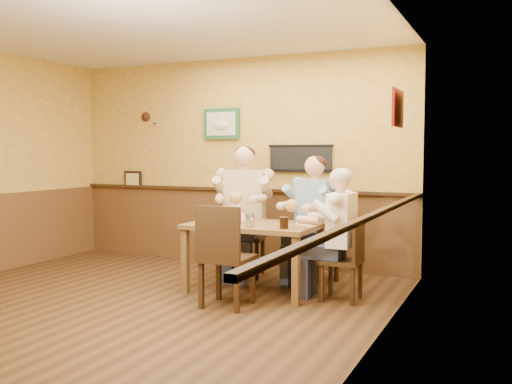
# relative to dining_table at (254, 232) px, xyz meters

# --- Properties ---
(room) EXTENTS (5.02, 5.03, 2.81)m
(room) POSITION_rel_dining_table_xyz_m (-0.77, -0.95, 1.03)
(room) COLOR #362110
(room) RESTS_ON ground
(dining_table) EXTENTS (1.40, 0.90, 0.75)m
(dining_table) POSITION_rel_dining_table_xyz_m (0.00, 0.00, 0.00)
(dining_table) COLOR brown
(dining_table) RESTS_ON ground
(chair_back_left) EXTENTS (0.56, 0.56, 1.01)m
(chair_back_left) POSITION_rel_dining_table_xyz_m (-0.42, 0.65, -0.15)
(chair_back_left) COLOR #382411
(chair_back_left) RESTS_ON ground
(chair_back_right) EXTENTS (0.54, 0.54, 0.94)m
(chair_back_right) POSITION_rel_dining_table_xyz_m (0.48, 0.70, -0.19)
(chair_back_right) COLOR #382411
(chair_back_right) RESTS_ON ground
(chair_right_end) EXTENTS (0.40, 0.40, 0.86)m
(chair_right_end) POSITION_rel_dining_table_xyz_m (0.99, 0.00, -0.23)
(chair_right_end) COLOR #382411
(chair_right_end) RESTS_ON ground
(chair_near_side) EXTENTS (0.48, 0.48, 1.02)m
(chair_near_side) POSITION_rel_dining_table_xyz_m (0.02, -0.68, -0.15)
(chair_near_side) COLOR #382411
(chair_near_side) RESTS_ON ground
(diner_tan_shirt) EXTENTS (0.80, 0.80, 1.44)m
(diner_tan_shirt) POSITION_rel_dining_table_xyz_m (-0.42, 0.65, 0.06)
(diner_tan_shirt) COLOR beige
(diner_tan_shirt) RESTS_ON ground
(diner_blue_polo) EXTENTS (0.78, 0.78, 1.34)m
(diner_blue_polo) POSITION_rel_dining_table_xyz_m (0.48, 0.70, 0.01)
(diner_blue_polo) COLOR #7B99B9
(diner_blue_polo) RESTS_ON ground
(diner_white_elder) EXTENTS (0.57, 0.57, 1.23)m
(diner_white_elder) POSITION_rel_dining_table_xyz_m (0.99, 0.00, -0.04)
(diner_white_elder) COLOR white
(diner_white_elder) RESTS_ON ground
(water_glass_left) EXTENTS (0.08, 0.08, 0.12)m
(water_glass_left) POSITION_rel_dining_table_xyz_m (-0.46, -0.24, 0.15)
(water_glass_left) COLOR white
(water_glass_left) RESTS_ON dining_table
(water_glass_mid) EXTENTS (0.11, 0.11, 0.13)m
(water_glass_mid) POSITION_rel_dining_table_xyz_m (0.08, -0.28, 0.16)
(water_glass_mid) COLOR silver
(water_glass_mid) RESTS_ON dining_table
(cola_tumbler) EXTENTS (0.11, 0.11, 0.12)m
(cola_tumbler) POSITION_rel_dining_table_xyz_m (0.46, -0.27, 0.15)
(cola_tumbler) COLOR black
(cola_tumbler) RESTS_ON dining_table
(hot_sauce_bottle) EXTENTS (0.06, 0.06, 0.19)m
(hot_sauce_bottle) POSITION_rel_dining_table_xyz_m (-0.11, -0.13, 0.19)
(hot_sauce_bottle) COLOR #B93313
(hot_sauce_bottle) RESTS_ON dining_table
(salt_shaker) EXTENTS (0.05, 0.05, 0.09)m
(salt_shaker) POSITION_rel_dining_table_xyz_m (-0.17, 0.08, 0.14)
(salt_shaker) COLOR white
(salt_shaker) RESTS_ON dining_table
(pepper_shaker) EXTENTS (0.04, 0.04, 0.08)m
(pepper_shaker) POSITION_rel_dining_table_xyz_m (-0.06, -0.01, 0.13)
(pepper_shaker) COLOR black
(pepper_shaker) RESTS_ON dining_table
(plate_far_left) EXTENTS (0.30, 0.30, 0.02)m
(plate_far_left) POSITION_rel_dining_table_xyz_m (-0.32, 0.22, 0.10)
(plate_far_left) COLOR white
(plate_far_left) RESTS_ON dining_table
(plate_far_right) EXTENTS (0.32, 0.32, 0.02)m
(plate_far_right) POSITION_rel_dining_table_xyz_m (0.56, 0.20, 0.10)
(plate_far_right) COLOR white
(plate_far_right) RESTS_ON dining_table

